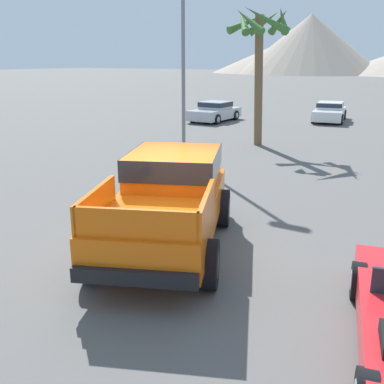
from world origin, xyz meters
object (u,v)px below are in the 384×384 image
(parked_car_silver, at_px, (215,111))
(street_lamp_post, at_px, (183,27))
(orange_pickup_truck, at_px, (169,195))
(parked_car_white, at_px, (330,111))
(palm_tree_leaning, at_px, (260,41))

(parked_car_silver, relative_size, street_lamp_post, 0.49)
(orange_pickup_truck, height_order, parked_car_white, orange_pickup_truck)
(street_lamp_post, bearing_deg, parked_car_silver, 112.44)
(parked_car_white, xyz_separation_m, street_lamp_post, (-1.87, -14.50, 4.34))
(street_lamp_post, distance_m, palm_tree_leaning, 4.45)
(orange_pickup_truck, distance_m, street_lamp_post, 9.39)
(parked_car_silver, bearing_deg, street_lamp_post, 113.46)
(orange_pickup_truck, bearing_deg, parked_car_white, 73.13)
(street_lamp_post, xyz_separation_m, palm_tree_leaning, (1.26, 4.25, -0.38))
(parked_car_silver, relative_size, parked_car_white, 0.88)
(street_lamp_post, bearing_deg, parked_car_white, 82.67)
(orange_pickup_truck, height_order, street_lamp_post, street_lamp_post)
(parked_car_white, bearing_deg, orange_pickup_truck, 86.81)
(parked_car_white, relative_size, palm_tree_leaning, 0.77)
(orange_pickup_truck, height_order, palm_tree_leaning, palm_tree_leaning)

